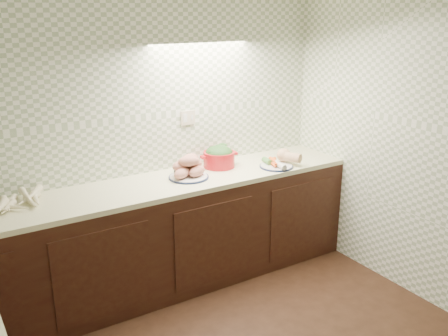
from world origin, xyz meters
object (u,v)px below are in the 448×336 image
parsnip_pile (14,204)px  onion_bowl (183,168)px  sweet_potato_plate (188,169)px  veg_plate (279,160)px  dutch_oven (219,157)px

parsnip_pile → onion_bowl: (1.32, 0.07, 0.01)m
sweet_potato_plate → onion_bowl: (0.01, 0.11, -0.03)m
parsnip_pile → veg_plate: 2.14m
sweet_potato_plate → veg_plate: bearing=-8.6°
parsnip_pile → dutch_oven: size_ratio=1.21×
sweet_potato_plate → dutch_oven: sweet_potato_plate is taller
dutch_oven → veg_plate: size_ratio=0.93×
onion_bowl → dutch_oven: size_ratio=0.47×
sweet_potato_plate → veg_plate: 0.83m
dutch_oven → veg_plate: dutch_oven is taller
parsnip_pile → veg_plate: (2.13, -0.17, 0.01)m
dutch_oven → onion_bowl: bearing=-173.9°
sweet_potato_plate → onion_bowl: sweet_potato_plate is taller
veg_plate → onion_bowl: bearing=163.5°
parsnip_pile → veg_plate: size_ratio=1.12×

